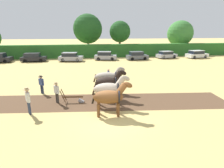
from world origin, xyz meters
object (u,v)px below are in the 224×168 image
object	(u,v)px
parked_car_center_left	(33,57)
parked_car_far_right	(166,55)
parked_car_right	(137,56)
parked_car_end_right	(197,54)
farmer_beside_team	(108,76)
farmer_onlooker_left	(28,98)
plow	(75,98)
draft_horse_trail_left	(109,83)
draft_horse_lead_right	(109,89)
parked_car_center_right	(105,56)
tree_center_left	(88,29)
tree_center_right	(180,34)
tree_center	(120,32)
farmer_onlooker_right	(41,83)
parked_car_center	(71,57)
draft_horse_trail_right	(108,77)
farmer_at_plow	(57,91)
draft_horse_lead_left	(110,97)

from	to	relation	value
parked_car_center_left	parked_car_far_right	size ratio (longest dim) A/B	1.03
parked_car_right	parked_car_end_right	distance (m)	12.66
farmer_beside_team	farmer_onlooker_left	world-z (taller)	farmer_onlooker_left
parked_car_right	farmer_beside_team	bearing A→B (deg)	-119.48
plow	parked_car_far_right	distance (m)	26.65
draft_horse_trail_left	parked_car_right	world-z (taller)	draft_horse_trail_left
draft_horse_lead_right	plow	xyz separation A→B (m)	(-2.52, 1.01, -0.96)
parked_car_center_left	parked_car_center_right	xyz separation A→B (m)	(12.88, -0.01, 0.03)
plow	draft_horse_trail_left	bearing A→B (deg)	15.94
tree_center_left	farmer_beside_team	bearing A→B (deg)	-86.83
farmer_beside_team	draft_horse_trail_left	bearing A→B (deg)	-92.49
tree_center_right	parked_car_end_right	xyz separation A→B (m)	(-0.23, -7.81, -3.95)
draft_horse_lead_right	parked_car_center_left	size ratio (longest dim) A/B	0.65
tree_center	farmer_beside_team	bearing A→B (deg)	-103.48
plow	parked_car_center_left	distance (m)	21.86
tree_center	parked_car_end_right	size ratio (longest dim) A/B	1.62
tree_center_right	parked_car_end_right	size ratio (longest dim) A/B	1.66
farmer_onlooker_right	parked_car_center_left	distance (m)	18.58
farmer_beside_team	parked_car_center	world-z (taller)	farmer_beside_team
parked_car_end_right	parked_car_right	bearing A→B (deg)	172.64
farmer_onlooker_left	tree_center_left	bearing A→B (deg)	54.06
draft_horse_trail_left	draft_horse_trail_right	size ratio (longest dim) A/B	0.93
farmer_at_plow	parked_car_right	xyz separation A→B (m)	(11.84, 19.40, -0.19)
draft_horse_lead_left	parked_car_center_right	distance (m)	22.82
tree_center_right	plow	distance (m)	36.58
parked_car_far_right	parked_car_end_right	size ratio (longest dim) A/B	0.90
draft_horse_lead_right	draft_horse_trail_left	distance (m)	1.49
farmer_at_plow	parked_car_far_right	size ratio (longest dim) A/B	0.39
parked_car_center	draft_horse_trail_right	bearing A→B (deg)	-68.11
parked_car_center_right	parked_car_far_right	size ratio (longest dim) A/B	1.05
parked_car_end_right	farmer_onlooker_left	bearing A→B (deg)	-149.80
draft_horse_trail_left	plow	bearing A→B (deg)	-164.06
draft_horse_trail_left	draft_horse_lead_right	bearing A→B (deg)	-89.96
draft_horse_lead_left	parked_car_center_left	size ratio (longest dim) A/B	0.62
tree_center_left	parked_car_right	xyz separation A→B (m)	(8.88, -9.88, -4.97)
farmer_beside_team	parked_car_far_right	size ratio (longest dim) A/B	0.41
tree_center_right	draft_horse_trail_right	distance (m)	33.18
draft_horse_trail_left	farmer_beside_team	size ratio (longest dim) A/B	1.56
draft_horse_lead_right	farmer_at_plow	xyz separation A→B (m)	(-3.80, 1.10, -0.35)
tree_center	parked_car_end_right	bearing A→B (deg)	-29.01
parked_car_end_right	tree_center	bearing A→B (deg)	141.63
tree_center_right	farmer_beside_team	xyz separation A→B (m)	(-20.35, -23.89, -3.69)
farmer_at_plow	parked_car_center_right	distance (m)	20.97
draft_horse_lead_right	parked_car_end_right	xyz separation A→B (m)	(20.69, 20.94, -0.55)
farmer_at_plow	draft_horse_lead_left	bearing A→B (deg)	-70.41
farmer_onlooker_right	plow	bearing A→B (deg)	-86.96
draft_horse_lead_right	draft_horse_trail_left	world-z (taller)	draft_horse_trail_left
draft_horse_lead_right	parked_car_center_right	distance (m)	21.33
parked_car_center_left	parked_car_end_right	bearing A→B (deg)	-1.52
parked_car_center_right	parked_car_center_left	bearing A→B (deg)	-169.43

